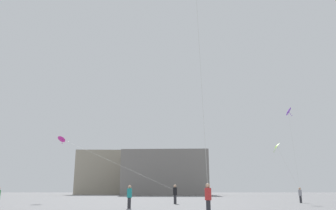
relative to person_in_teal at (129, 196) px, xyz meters
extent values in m
cylinder|color=#2D2D33|center=(0.00, 0.00, -0.55)|extent=(0.26, 0.26, 0.78)
cylinder|color=teal|center=(0.00, 0.00, 0.18)|extent=(0.37, 0.37, 0.68)
sphere|color=tan|center=(0.00, 0.00, 0.65)|extent=(0.26, 0.26, 0.26)
cylinder|color=#2D2D33|center=(3.57, 8.05, -0.52)|extent=(0.28, 0.28, 0.85)
cylinder|color=black|center=(3.57, 8.05, 0.27)|extent=(0.40, 0.40, 0.74)
sphere|color=tan|center=(3.57, 8.05, 0.78)|extent=(0.28, 0.28, 0.28)
cylinder|color=#2D2D33|center=(5.33, -6.26, -0.55)|extent=(0.26, 0.26, 0.80)
cylinder|color=red|center=(5.33, -6.26, 0.20)|extent=(0.38, 0.38, 0.69)
sphere|color=tan|center=(5.33, -6.26, 0.67)|extent=(0.26, 0.26, 0.26)
cylinder|color=#2D2D33|center=(16.85, 10.44, -0.58)|extent=(0.24, 0.24, 0.73)
cylinder|color=gray|center=(16.85, 10.44, 0.10)|extent=(0.35, 0.35, 0.63)
sphere|color=tan|center=(16.85, 10.44, 0.53)|extent=(0.24, 0.24, 0.24)
cone|color=#D12899|center=(-10.37, 14.79, 6.54)|extent=(1.32, 1.26, 0.74)
sphere|color=#D12899|center=(-10.30, 14.67, 6.33)|extent=(0.10, 0.10, 0.10)
sphere|color=#D12899|center=(-10.23, 14.55, 6.12)|extent=(0.10, 0.10, 0.10)
sphere|color=#D12899|center=(-10.15, 14.43, 5.91)|extent=(0.10, 0.10, 0.10)
cylinder|color=silver|center=(-3.40, 11.42, 3.45)|extent=(13.96, 6.75, 6.20)
cone|color=#8CD12D|center=(14.78, 10.54, 5.09)|extent=(0.79, 0.99, 0.76)
sphere|color=#8CD12D|center=(14.70, 10.66, 4.88)|extent=(0.10, 0.10, 0.10)
sphere|color=#8CD12D|center=(14.62, 10.77, 4.67)|extent=(0.10, 0.10, 0.10)
sphere|color=#8CD12D|center=(14.54, 10.89, 4.46)|extent=(0.10, 0.10, 0.10)
cylinder|color=silver|center=(15.81, 10.49, 2.72)|extent=(2.08, 0.11, 4.74)
cone|color=purple|center=(17.67, 14.14, 9.84)|extent=(1.17, 1.36, 1.03)
sphere|color=purple|center=(17.77, 14.04, 9.63)|extent=(0.10, 0.10, 0.10)
sphere|color=purple|center=(17.87, 13.94, 9.42)|extent=(0.10, 0.10, 0.10)
sphere|color=purple|center=(17.97, 13.85, 9.21)|extent=(0.10, 0.10, 0.10)
cylinder|color=silver|center=(17.26, 12.29, 5.10)|extent=(0.84, 3.71, 9.49)
cylinder|color=silver|center=(4.69, -10.14, 7.52)|extent=(1.31, 7.78, 14.33)
cube|color=#A39984|center=(-16.00, 71.64, 4.93)|extent=(14.33, 16.18, 11.74)
cube|color=gray|center=(2.00, 60.10, 4.30)|extent=(21.00, 18.56, 10.48)
camera|label=1|loc=(3.20, -26.44, 0.47)|focal=35.92mm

